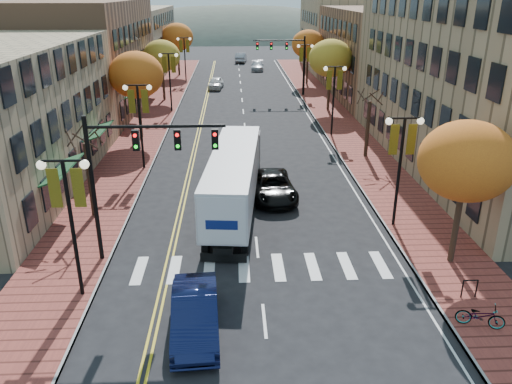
{
  "coord_description": "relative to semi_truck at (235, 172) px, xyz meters",
  "views": [
    {
      "loc": [
        -1.07,
        -18.04,
        11.93
      ],
      "look_at": [
        0.04,
        5.91,
        2.2
      ],
      "focal_mm": 35.0,
      "sensor_mm": 36.0,
      "label": 1
    }
  ],
  "objects": [
    {
      "name": "building_left_mid",
      "position": [
        -16.0,
        26.79,
        3.37
      ],
      "size": [
        12.0,
        24.0,
        11.0
      ],
      "primitive_type": "cube",
      "color": "brown",
      "rests_on": "ground"
    },
    {
      "name": "lamp_left_c",
      "position": [
        -6.5,
        24.79,
        2.17
      ],
      "size": [
        1.96,
        0.36,
        6.05
      ],
      "color": "black",
      "rests_on": "ground"
    },
    {
      "name": "traffic_mast_near",
      "position": [
        -4.48,
        -6.22,
        2.8
      ],
      "size": [
        6.1,
        0.35,
        7.0
      ],
      "color": "black",
      "rests_on": "ground"
    },
    {
      "name": "lamp_right_a",
      "position": [
        8.5,
        -3.21,
        2.17
      ],
      "size": [
        1.96,
        0.36,
        6.05
      ],
      "color": "black",
      "rests_on": "ground"
    },
    {
      "name": "tree_left_b",
      "position": [
        -8.0,
        14.79,
        3.32
      ],
      "size": [
        4.48,
        4.48,
        7.21
      ],
      "color": "#382619",
      "rests_on": "sidewalk_left"
    },
    {
      "name": "tree_left_c",
      "position": [
        -8.0,
        30.79,
        2.93
      ],
      "size": [
        4.16,
        4.16,
        6.69
      ],
      "color": "#382619",
      "rests_on": "sidewalk_left"
    },
    {
      "name": "building_left_far",
      "position": [
        -16.0,
        51.79,
        2.62
      ],
      "size": [
        12.0,
        26.0,
        9.5
      ],
      "primitive_type": "cube",
      "color": "#9E8966",
      "rests_on": "ground"
    },
    {
      "name": "tree_right_b",
      "position": [
        10.0,
        8.79,
        0.12
      ],
      "size": [
        0.28,
        0.28,
        4.2
      ],
      "color": "#382619",
      "rests_on": "sidewalk_right"
    },
    {
      "name": "lamp_left_a",
      "position": [
        -6.5,
        -9.21,
        2.17
      ],
      "size": [
        1.96,
        0.36,
        6.05
      ],
      "color": "black",
      "rests_on": "ground"
    },
    {
      "name": "semi_truck",
      "position": [
        0.0,
        0.0,
        0.0
      ],
      "size": [
        3.69,
        14.7,
        3.64
      ],
      "rotation": [
        0.0,
        0.0,
        -0.1
      ],
      "color": "black",
      "rests_on": "ground"
    },
    {
      "name": "tree_left_d",
      "position": [
        -8.0,
        48.79,
        3.48
      ],
      "size": [
        4.61,
        4.61,
        7.42
      ],
      "color": "#382619",
      "rests_on": "sidewalk_left"
    },
    {
      "name": "lamp_left_b",
      "position": [
        -6.5,
        6.79,
        2.17
      ],
      "size": [
        1.96,
        0.36,
        6.05
      ],
      "color": "black",
      "rests_on": "ground"
    },
    {
      "name": "lamp_left_d",
      "position": [
        -6.5,
        42.79,
        2.17
      ],
      "size": [
        1.96,
        0.36,
        6.05
      ],
      "color": "black",
      "rests_on": "ground"
    },
    {
      "name": "sidewalk_left",
      "position": [
        -8.0,
        23.29,
        -2.05
      ],
      "size": [
        4.0,
        85.0,
        0.15
      ],
      "primitive_type": "cube",
      "color": "brown",
      "rests_on": "ground"
    },
    {
      "name": "car_far_silver",
      "position": [
        3.93,
        54.03,
        -1.43
      ],
      "size": [
        2.2,
        4.88,
        1.39
      ],
      "primitive_type": "imported",
      "rotation": [
        0.0,
        0.0,
        -0.05
      ],
      "color": "#AFB0B7",
      "rests_on": "ground"
    },
    {
      "name": "ground",
      "position": [
        1.0,
        -9.21,
        -2.13
      ],
      "size": [
        200.0,
        200.0,
        0.0
      ],
      "primitive_type": "plane",
      "color": "black",
      "rests_on": "ground"
    },
    {
      "name": "lamp_right_b",
      "position": [
        8.5,
        14.79,
        2.17
      ],
      "size": [
        1.96,
        0.36,
        6.05
      ],
      "color": "black",
      "rests_on": "ground"
    },
    {
      "name": "traffic_mast_far",
      "position": [
        6.47,
        32.78,
        2.8
      ],
      "size": [
        6.1,
        0.34,
        7.0
      ],
      "color": "black",
      "rests_on": "ground"
    },
    {
      "name": "building_right_far",
      "position": [
        19.5,
        54.79,
        3.37
      ],
      "size": [
        15.0,
        20.0,
        11.0
      ],
      "primitive_type": "cube",
      "color": "#9E8966",
      "rests_on": "ground"
    },
    {
      "name": "lamp_right_c",
      "position": [
        8.5,
        32.79,
        2.17
      ],
      "size": [
        1.96,
        0.36,
        6.05
      ],
      "color": "black",
      "rests_on": "ground"
    },
    {
      "name": "navy_sedan",
      "position": [
        -1.62,
        -11.74,
        -1.33
      ],
      "size": [
        1.98,
        4.92,
        1.59
      ],
      "primitive_type": "imported",
      "rotation": [
        0.0,
        0.0,
        0.06
      ],
      "color": "#0E1438",
      "rests_on": "ground"
    },
    {
      "name": "black_suv",
      "position": [
        2.29,
        1.18,
        -1.37
      ],
      "size": [
        2.9,
        5.6,
        1.51
      ],
      "primitive_type": "imported",
      "rotation": [
        0.0,
        0.0,
        0.07
      ],
      "color": "black",
      "rests_on": "ground"
    },
    {
      "name": "sidewalk_right",
      "position": [
        10.0,
        23.29,
        -2.05
      ],
      "size": [
        4.0,
        85.0,
        0.15
      ],
      "primitive_type": "cube",
      "color": "brown",
      "rests_on": "ground"
    },
    {
      "name": "tree_right_a",
      "position": [
        10.0,
        -7.21,
        2.93
      ],
      "size": [
        4.16,
        4.16,
        6.69
      ],
      "color": "#382619",
      "rests_on": "sidewalk_right"
    },
    {
      "name": "tree_left_a",
      "position": [
        -8.0,
        -1.21,
        0.12
      ],
      "size": [
        0.28,
        0.28,
        4.2
      ],
      "color": "#382619",
      "rests_on": "sidewalk_left"
    },
    {
      "name": "car_far_white",
      "position": [
        -2.26,
        38.22,
        -1.39
      ],
      "size": [
        2.14,
        4.45,
        1.46
      ],
      "primitive_type": "imported",
      "rotation": [
        0.0,
        0.0,
        -0.1
      ],
      "color": "silver",
      "rests_on": "ground"
    },
    {
      "name": "car_far_oncoming",
      "position": [
        1.5,
        63.74,
        -1.31
      ],
      "size": [
        2.27,
        5.12,
        1.63
      ],
      "primitive_type": "imported",
      "rotation": [
        0.0,
        0.0,
        3.03
      ],
      "color": "#96959C",
      "rests_on": "ground"
    },
    {
      "name": "building_right_mid",
      "position": [
        19.5,
        32.79,
        2.87
      ],
      "size": [
        15.0,
        24.0,
        10.0
      ],
      "primitive_type": "cube",
      "color": "brown",
      "rests_on": "ground"
    },
    {
      "name": "tree_right_d",
      "position": [
        10.0,
        40.79,
        3.16
      ],
      "size": [
        4.35,
        4.35,
        7.0
      ],
      "color": "#382619",
      "rests_on": "sidewalk_right"
    },
    {
      "name": "bicycle",
      "position": [
        9.05,
        -12.11,
        -1.51
      ],
      "size": [
        1.86,
        1.18,
        0.92
      ],
      "primitive_type": "imported",
      "rotation": [
        0.0,
        0.0,
        1.22
      ],
      "color": "gray",
      "rests_on": "sidewalk_right"
    },
    {
      "name": "tree_right_c",
      "position": [
        10.0,
        24.79,
        3.32
      ],
      "size": [
        4.48,
        4.48,
        7.21
      ],
      "color": "#382619",
      "rests_on": "sidewalk_right"
    }
  ]
}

